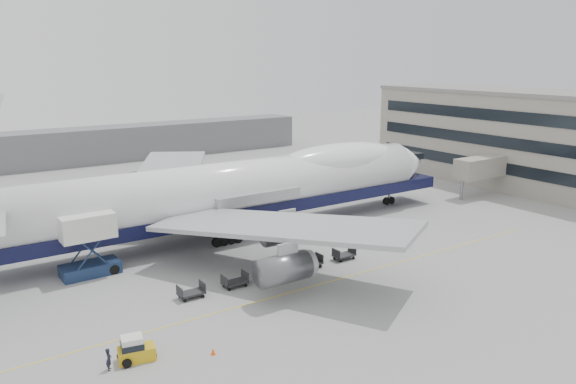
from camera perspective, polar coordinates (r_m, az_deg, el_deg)
ground at (r=58.67m, az=0.62°, el=-7.22°), size 260.00×260.00×0.00m
apron_line at (r=54.19m, az=4.27°, el=-9.06°), size 60.00×0.15×0.01m
hangar at (r=118.33m, az=-23.37°, el=4.01°), size 110.00×8.00×7.00m
airliner at (r=67.14m, az=-4.75°, el=0.43°), size 67.00×55.30×19.98m
catering_truck at (r=57.81m, az=-19.67°, el=-4.73°), size 5.57×3.95×6.21m
baggage_tug at (r=42.23m, az=-15.30°, el=-15.20°), size 2.74×1.83×1.85m
ground_worker at (r=41.60m, az=-17.75°, el=-15.88°), size 0.57×0.69×1.61m
traffic_cone at (r=42.18m, az=-7.62°, el=-15.75°), size 0.34×0.34×0.50m
dolly_0 at (r=51.17m, az=-9.80°, el=-10.00°), size 2.30×1.35×1.30m
dolly_1 at (r=52.92m, az=-5.44°, el=-9.04°), size 2.30×1.35×1.30m
dolly_2 at (r=54.98m, az=-1.40°, el=-8.09°), size 2.30×1.35×1.30m
dolly_3 at (r=57.29m, az=2.31°, el=-7.19°), size 2.30×1.35×1.30m
dolly_4 at (r=59.83m, az=5.71°, el=-6.33°), size 2.30×1.35×1.30m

